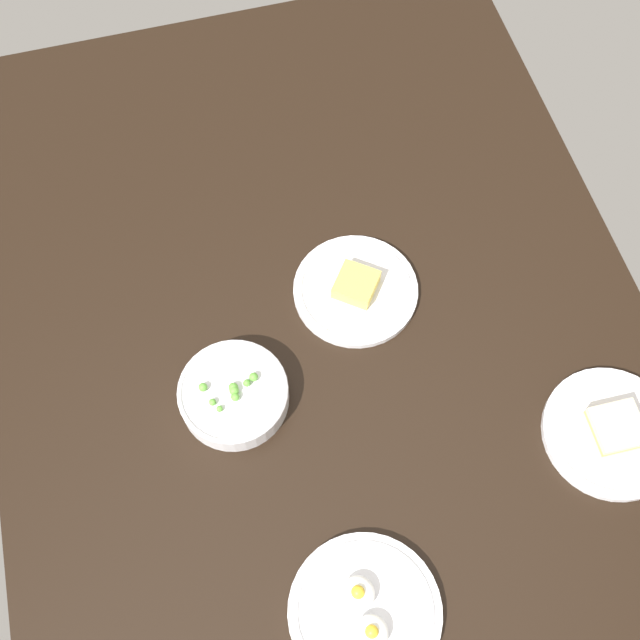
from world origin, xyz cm
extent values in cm
cube|color=black|center=(0.00, 0.00, 2.00)|extent=(150.45, 109.86, 4.00)
cylinder|color=silver|center=(9.33, -16.66, 6.00)|extent=(17.44, 17.44, 4.01)
torus|color=silver|center=(9.33, -16.66, 8.01)|extent=(17.55, 17.55, 0.80)
sphere|color=#599E38|center=(8.90, -14.27, 8.60)|extent=(1.18, 1.18, 1.18)
sphere|color=#599E38|center=(8.22, -13.00, 8.73)|extent=(1.43, 1.43, 1.43)
sphere|color=#599E38|center=(7.86, -21.02, 8.72)|extent=(1.42, 1.42, 1.42)
sphere|color=#599E38|center=(9.11, -16.45, 8.76)|extent=(1.51, 1.51, 1.51)
sphere|color=#599E38|center=(9.69, -16.44, 8.77)|extent=(1.53, 1.53, 1.53)
sphere|color=#599E38|center=(11.95, -19.25, 8.52)|extent=(1.02, 1.02, 1.02)
sphere|color=#599E38|center=(10.73, -16.50, 8.69)|extent=(1.36, 1.36, 1.36)
sphere|color=#599E38|center=(10.62, -20.08, 8.58)|extent=(1.15, 1.15, 1.15)
cylinder|color=silver|center=(30.33, 39.27, 4.75)|extent=(21.59, 21.59, 1.50)
torus|color=#B7B7BC|center=(30.33, 39.27, 5.50)|extent=(19.50, 19.50, 0.50)
cube|color=beige|center=(30.33, 39.27, 6.10)|extent=(7.62, 7.70, 1.20)
cube|color=#E5B24C|center=(30.33, 39.27, 7.10)|extent=(7.62, 7.70, 0.80)
cube|color=beige|center=(30.33, 39.27, 8.10)|extent=(7.62, 7.70, 1.20)
cylinder|color=silver|center=(-4.55, 7.53, 4.65)|extent=(21.37, 21.37, 1.31)
torus|color=#B7B7BC|center=(-4.55, 7.53, 5.31)|extent=(19.30, 19.30, 0.50)
cube|color=#F2D14C|center=(-4.55, 7.53, 6.72)|extent=(9.22, 9.21, 2.82)
cylinder|color=silver|center=(45.77, -5.64, 4.77)|extent=(22.04, 22.04, 1.54)
torus|color=#B7B7BC|center=(45.77, -5.64, 5.54)|extent=(19.89, 19.89, 0.50)
ellipsoid|color=white|center=(43.33, -6.10, 6.90)|extent=(4.94, 4.94, 2.72)
sphere|color=yellow|center=(43.33, -6.10, 8.12)|extent=(1.97, 1.97, 1.97)
ellipsoid|color=white|center=(48.75, -5.70, 6.86)|extent=(4.78, 4.78, 2.63)
sphere|color=yellow|center=(48.75, -5.70, 8.04)|extent=(1.91, 1.91, 1.91)
camera|label=1|loc=(55.79, -14.92, 123.56)|focal=44.23mm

